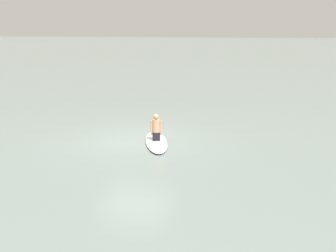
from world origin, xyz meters
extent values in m
plane|color=slate|center=(0.00, 0.00, 0.00)|extent=(400.00, 400.00, 0.00)
ellipsoid|color=white|center=(0.04, 0.82, 0.06)|extent=(2.89, 1.86, 0.11)
cube|color=black|center=(0.04, 0.82, 0.25)|extent=(0.37, 0.34, 0.28)
cylinder|color=tan|center=(0.04, 0.82, 0.60)|extent=(0.35, 0.35, 0.47)
sphere|color=tan|center=(0.04, 0.82, 0.92)|extent=(0.19, 0.19, 0.19)
cylinder|color=tan|center=(-0.03, 0.97, 0.54)|extent=(0.10, 0.10, 0.51)
cylinder|color=tan|center=(0.11, 0.68, 0.54)|extent=(0.10, 0.10, 0.51)
camera|label=1|loc=(12.27, 5.66, 3.76)|focal=42.74mm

